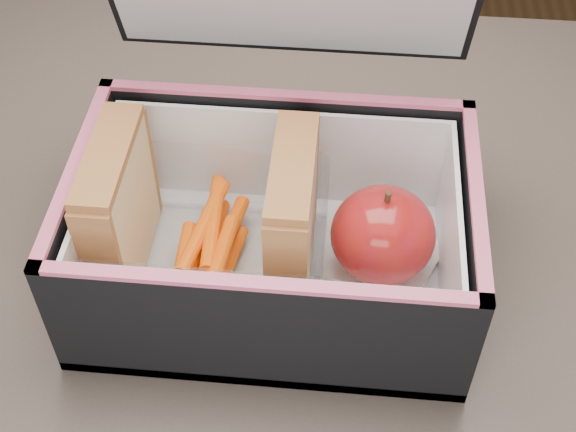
% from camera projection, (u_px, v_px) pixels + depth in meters
% --- Properties ---
extents(kitchen_table, '(1.20, 0.80, 0.75)m').
position_uv_depth(kitchen_table, '(234.00, 352.00, 0.69)').
color(kitchen_table, '#52453E').
rests_on(kitchen_table, ground).
extents(lunch_bag, '(0.29, 0.26, 0.28)m').
position_uv_depth(lunch_bag, '(274.00, 222.00, 0.59)').
color(lunch_bag, black).
rests_on(lunch_bag, kitchen_table).
extents(plastic_tub, '(0.17, 0.12, 0.07)m').
position_uv_depth(plastic_tub, '(208.00, 236.00, 0.60)').
color(plastic_tub, white).
rests_on(plastic_tub, lunch_bag).
extents(sandwich_left, '(0.03, 0.10, 0.11)m').
position_uv_depth(sandwich_left, '(119.00, 209.00, 0.59)').
color(sandwich_left, '#DEC286').
rests_on(sandwich_left, plastic_tub).
extents(sandwich_right, '(0.03, 0.10, 0.12)m').
position_uv_depth(sandwich_right, '(292.00, 220.00, 0.58)').
color(sandwich_right, '#DEC286').
rests_on(sandwich_right, plastic_tub).
extents(carrot_sticks, '(0.05, 0.14, 0.03)m').
position_uv_depth(carrot_sticks, '(210.00, 256.00, 0.61)').
color(carrot_sticks, '#FB5F00').
rests_on(carrot_sticks, plastic_tub).
extents(paper_napkin, '(0.10, 0.10, 0.01)m').
position_uv_depth(paper_napkin, '(386.00, 262.00, 0.62)').
color(paper_napkin, white).
rests_on(paper_napkin, lunch_bag).
extents(red_apple, '(0.08, 0.08, 0.08)m').
position_uv_depth(red_apple, '(383.00, 235.00, 0.59)').
color(red_apple, maroon).
rests_on(red_apple, paper_napkin).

